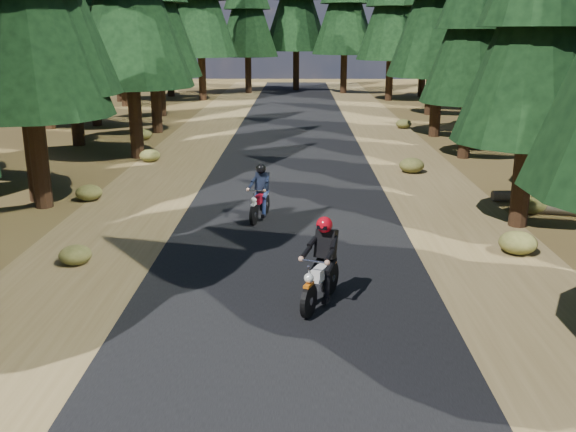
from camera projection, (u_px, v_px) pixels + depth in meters
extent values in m
plane|color=#453518|center=(287.00, 289.00, 12.83)|extent=(120.00, 120.00, 0.00)
cube|color=black|center=(290.00, 219.00, 17.64)|extent=(6.00, 100.00, 0.01)
cube|color=brown|center=(124.00, 218.00, 17.71)|extent=(3.20, 100.00, 0.01)
cube|color=brown|center=(458.00, 220.00, 17.57)|extent=(3.20, 100.00, 0.01)
cylinder|color=black|center=(35.00, 116.00, 18.14)|extent=(0.51, 0.51, 5.34)
cylinder|color=black|center=(526.00, 142.00, 16.42)|extent=(0.48, 0.48, 4.52)
cone|color=black|center=(538.00, 27.00, 15.64)|extent=(3.84, 3.84, 5.65)
cylinder|color=black|center=(28.00, 94.00, 18.76)|extent=(0.56, 0.56, 6.43)
cylinder|color=black|center=(570.00, 104.00, 19.00)|extent=(0.53, 0.53, 5.84)
cylinder|color=black|center=(133.00, 87.00, 25.49)|extent=(0.53, 0.53, 5.72)
cylinder|color=black|center=(467.00, 102.00, 25.62)|extent=(0.48, 0.48, 4.51)
cone|color=black|center=(473.00, 29.00, 24.84)|extent=(3.83, 3.83, 5.64)
cylinder|color=black|center=(73.00, 74.00, 28.30)|extent=(0.55, 0.55, 6.37)
cylinder|color=black|center=(534.00, 73.00, 27.93)|extent=(0.56, 0.56, 6.47)
cylinder|color=black|center=(155.00, 76.00, 32.11)|extent=(0.53, 0.53, 5.64)
cone|color=black|center=(150.00, 2.00, 31.13)|extent=(4.79, 4.79, 7.05)
cylinder|color=black|center=(438.00, 76.00, 30.89)|extent=(0.53, 0.53, 5.83)
cylinder|color=black|center=(93.00, 75.00, 34.56)|extent=(0.52, 0.52, 5.45)
cone|color=black|center=(88.00, 9.00, 33.62)|extent=(4.63, 4.63, 6.81)
cylinder|color=black|center=(504.00, 82.00, 35.23)|extent=(0.48, 0.48, 4.61)
cone|color=black|center=(509.00, 28.00, 34.43)|extent=(3.92, 3.92, 5.77)
cylinder|color=black|center=(161.00, 79.00, 38.73)|extent=(0.48, 0.48, 4.42)
cone|color=black|center=(158.00, 32.00, 37.97)|extent=(3.76, 3.76, 5.52)
cylinder|color=black|center=(431.00, 67.00, 39.21)|extent=(0.53, 0.53, 5.76)
cone|color=black|center=(435.00, 5.00, 38.22)|extent=(4.90, 4.90, 7.21)
cylinder|color=black|center=(123.00, 71.00, 43.85)|extent=(0.49, 0.49, 4.75)
cone|color=black|center=(120.00, 26.00, 43.03)|extent=(4.04, 4.04, 5.93)
cylinder|color=black|center=(491.00, 65.00, 42.69)|extent=(0.53, 0.53, 5.66)
cone|color=black|center=(495.00, 10.00, 41.71)|extent=(4.81, 4.81, 7.07)
cylinder|color=black|center=(44.00, 67.00, 33.29)|extent=(0.56, 0.56, 6.40)
cylinder|color=black|center=(521.00, 68.00, 36.79)|extent=(0.54, 0.54, 6.00)
cylinder|color=black|center=(202.00, 57.00, 47.61)|extent=(0.56, 0.56, 6.40)
cone|color=black|center=(200.00, 0.00, 46.51)|extent=(5.44, 5.44, 8.00)
cylinder|color=black|center=(390.00, 60.00, 47.45)|extent=(0.54, 0.54, 6.00)
cone|color=black|center=(392.00, 6.00, 46.42)|extent=(5.10, 5.10, 7.50)
cylinder|color=black|center=(169.00, 53.00, 50.49)|extent=(0.57, 0.57, 6.80)
cylinder|color=black|center=(423.00, 55.00, 50.23)|extent=(0.56, 0.56, 6.40)
cone|color=black|center=(426.00, 2.00, 49.13)|extent=(5.44, 5.44, 8.00)
cylinder|color=black|center=(248.00, 56.00, 53.39)|extent=(0.54, 0.54, 6.00)
cone|color=black|center=(247.00, 9.00, 52.35)|extent=(5.10, 5.10, 7.50)
cylinder|color=black|center=(344.00, 54.00, 53.21)|extent=(0.56, 0.56, 6.40)
cone|color=black|center=(345.00, 3.00, 52.10)|extent=(5.44, 5.44, 8.00)
cylinder|color=black|center=(296.00, 51.00, 56.10)|extent=(0.57, 0.57, 6.80)
cylinder|color=black|center=(118.00, 63.00, 46.85)|extent=(0.52, 0.52, 5.60)
cone|color=black|center=(114.00, 13.00, 45.89)|extent=(4.76, 4.76, 7.00)
cylinder|color=black|center=(475.00, 60.00, 46.40)|extent=(0.54, 0.54, 6.00)
cone|color=black|center=(479.00, 6.00, 45.36)|extent=(5.10, 5.10, 7.50)
ellipsoid|color=#474C1E|center=(142.00, 134.00, 30.50)|extent=(0.89, 0.89, 0.53)
ellipsoid|color=#474C1E|center=(412.00, 165.00, 23.42)|extent=(0.91, 0.91, 0.54)
ellipsoid|color=#474C1E|center=(518.00, 243.00, 14.85)|extent=(0.87, 0.87, 0.52)
ellipsoid|color=#474C1E|center=(75.00, 255.00, 14.18)|extent=(0.71, 0.71, 0.43)
ellipsoid|color=#474C1E|center=(531.00, 204.00, 18.20)|extent=(0.87, 0.87, 0.52)
ellipsoid|color=#474C1E|center=(404.00, 124.00, 34.21)|extent=(0.83, 0.83, 0.50)
ellipsoid|color=#474C1E|center=(150.00, 156.00, 25.41)|extent=(0.82, 0.82, 0.49)
ellipsoid|color=#474C1E|center=(473.00, 142.00, 28.20)|extent=(0.99, 0.99, 0.60)
ellipsoid|color=#474C1E|center=(89.00, 193.00, 19.56)|extent=(0.80, 0.80, 0.48)
cube|color=black|center=(321.00, 248.00, 11.79)|extent=(0.44, 0.36, 0.54)
sphere|color=#AC0613|center=(321.00, 227.00, 11.68)|extent=(0.40, 0.40, 0.30)
cube|color=black|center=(260.00, 183.00, 17.32)|extent=(0.38, 0.28, 0.49)
sphere|color=black|center=(259.00, 170.00, 17.22)|extent=(0.33, 0.33, 0.27)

